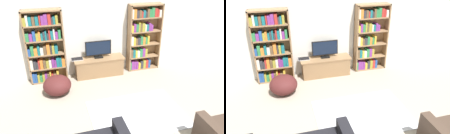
% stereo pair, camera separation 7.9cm
% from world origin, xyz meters
% --- Properties ---
extents(wall_back, '(8.80, 0.06, 2.60)m').
position_xyz_m(wall_back, '(0.00, 4.23, 1.30)').
color(wall_back, silver).
rests_on(wall_back, ground_plane).
extents(bookshelf_left, '(0.96, 0.30, 1.92)m').
position_xyz_m(bookshelf_left, '(-1.53, 4.05, 0.95)').
color(bookshelf_left, '#93704C').
rests_on(bookshelf_left, ground_plane).
extents(bookshelf_right, '(0.96, 0.30, 1.92)m').
position_xyz_m(bookshelf_right, '(1.19, 4.05, 0.96)').
color(bookshelf_right, '#93704C').
rests_on(bookshelf_right, ground_plane).
extents(tv_stand, '(1.41, 0.45, 0.53)m').
position_xyz_m(tv_stand, '(-0.13, 3.95, 0.26)').
color(tv_stand, '#8E6B47').
rests_on(tv_stand, ground_plane).
extents(television, '(0.72, 0.16, 0.49)m').
position_xyz_m(television, '(-0.13, 3.99, 0.78)').
color(television, black).
rests_on(television, tv_stand).
extents(laptop, '(0.32, 0.22, 0.03)m').
position_xyz_m(laptop, '(-0.73, 4.02, 0.54)').
color(laptop, '#B7B7BC').
rests_on(laptop, tv_stand).
extents(area_rug, '(1.99, 1.45, 0.02)m').
position_xyz_m(area_rug, '(0.23, 1.98, 0.01)').
color(area_rug, '#B2B7C1').
rests_on(area_rug, ground_plane).
extents(beanbag_ottoman, '(0.68, 0.68, 0.47)m').
position_xyz_m(beanbag_ottoman, '(-1.34, 3.28, 0.24)').
color(beanbag_ottoman, '#4C1E1E').
rests_on(beanbag_ottoman, ground_plane).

